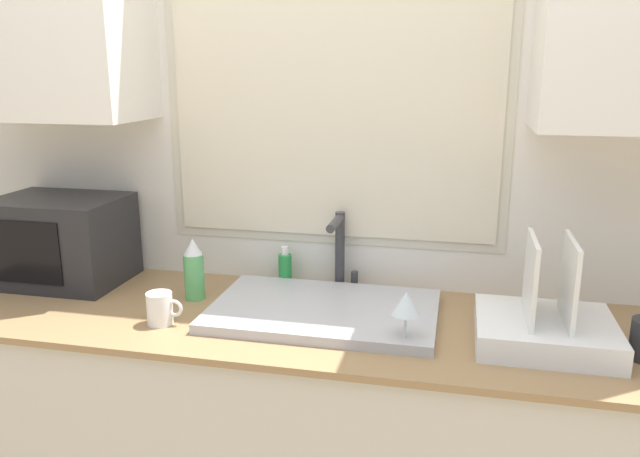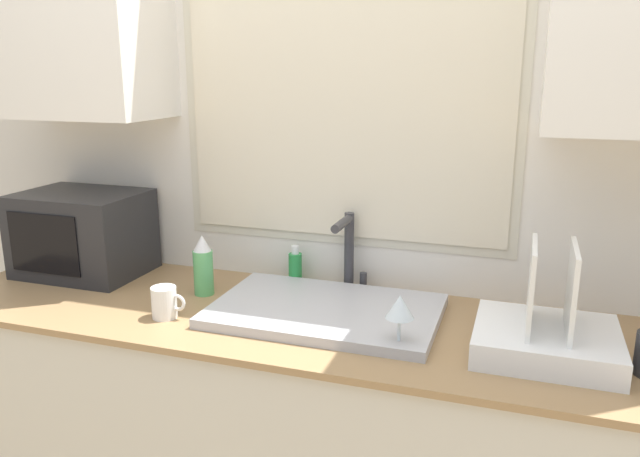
{
  "view_description": "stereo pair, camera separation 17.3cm",
  "coord_description": "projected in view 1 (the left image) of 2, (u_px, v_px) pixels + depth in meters",
  "views": [
    {
      "loc": [
        0.4,
        -1.36,
        1.62
      ],
      "look_at": [
        0.03,
        0.28,
        1.18
      ],
      "focal_mm": 35.0,
      "sensor_mm": 36.0,
      "label": 1
    },
    {
      "loc": [
        0.57,
        -1.31,
        1.62
      ],
      "look_at": [
        0.03,
        0.28,
        1.18
      ],
      "focal_mm": 35.0,
      "sensor_mm": 36.0,
      "label": 2
    }
  ],
  "objects": [
    {
      "name": "spray_bottle",
      "position": [
        194.0,
        270.0,
        1.96
      ],
      "size": [
        0.06,
        0.06,
        0.2
      ],
      "color": "#59B266",
      "rests_on": "countertop"
    },
    {
      "name": "wall_back",
      "position": [
        332.0,
        131.0,
        1.99
      ],
      "size": [
        6.0,
        0.38,
        2.6
      ],
      "color": "silver",
      "rests_on": "ground_plane"
    },
    {
      "name": "countertop",
      "position": [
        312.0,
        450.0,
        1.95
      ],
      "size": [
        2.4,
        0.65,
        0.9
      ],
      "color": "beige",
      "rests_on": "ground_plane"
    },
    {
      "name": "sink_basin",
      "position": [
        324.0,
        311.0,
        1.85
      ],
      "size": [
        0.66,
        0.43,
        0.03
      ],
      "color": "#B2B2B7",
      "rests_on": "countertop"
    },
    {
      "name": "mug_near_sink",
      "position": [
        160.0,
        308.0,
        1.78
      ],
      "size": [
        0.11,
        0.07,
        0.09
      ],
      "color": "white",
      "rests_on": "countertop"
    },
    {
      "name": "dish_rack",
      "position": [
        545.0,
        325.0,
        1.65
      ],
      "size": [
        0.36,
        0.32,
        0.29
      ],
      "color": "white",
      "rests_on": "countertop"
    },
    {
      "name": "microwave",
      "position": [
        61.0,
        240.0,
        2.11
      ],
      "size": [
        0.42,
        0.32,
        0.29
      ],
      "color": "#232326",
      "rests_on": "countertop"
    },
    {
      "name": "faucet",
      "position": [
        340.0,
        245.0,
        2.02
      ],
      "size": [
        0.08,
        0.18,
        0.26
      ],
      "color": "#333338",
      "rests_on": "countertop"
    },
    {
      "name": "soap_bottle",
      "position": [
        285.0,
        268.0,
        2.1
      ],
      "size": [
        0.05,
        0.05,
        0.13
      ],
      "color": "#268C3F",
      "rests_on": "countertop"
    },
    {
      "name": "wine_glass",
      "position": [
        406.0,
        306.0,
        1.61
      ],
      "size": [
        0.07,
        0.07,
        0.16
      ],
      "color": "silver",
      "rests_on": "countertop"
    }
  ]
}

